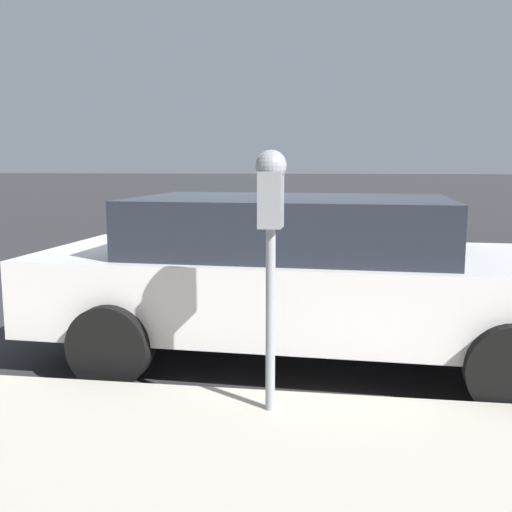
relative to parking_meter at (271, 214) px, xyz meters
The scene contains 3 objects.
ground_plane 2.91m from the parking_meter, 10.35° to the left, with size 220.00×220.00×0.00m, color #2B2B2D.
parking_meter is the anchor object (origin of this frame).
car_white 1.58m from the parking_meter, ahead, with size 2.21×4.70×1.40m.
Camera 1 is at (-6.11, -0.91, 1.67)m, focal length 42.00 mm.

